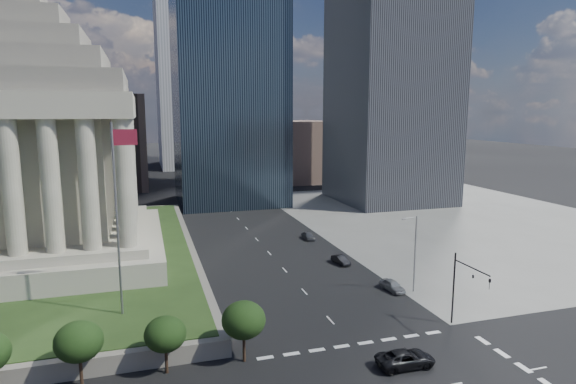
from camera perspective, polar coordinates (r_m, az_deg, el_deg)
name	(u,v)px	position (r m, az deg, el deg)	size (l,w,h in m)	color
ground	(220,199)	(130.40, -8.12, -0.77)	(500.00, 500.00, 0.00)	black
sidewalk_ne	(459,219)	(111.00, 19.60, -3.01)	(68.00, 90.00, 0.03)	slate
war_memorial	(30,123)	(76.42, -28.28, 7.22)	(34.00, 34.00, 39.00)	gray
flagpole	(118,209)	(51.94, -19.50, -1.94)	(2.52, 0.24, 20.00)	slate
midrise_glass	(228,83)	(123.97, -7.15, 12.65)	(26.00, 26.00, 60.00)	black
highrise_ne	(394,1)	(130.40, 12.42, 21.22)	(26.00, 28.00, 100.00)	black
building_filler_ne	(298,150)	(165.56, 1.23, 4.96)	(20.00, 30.00, 20.00)	brown
building_filler_nw	(105,142)	(157.57, -20.84, 5.59)	(24.00, 30.00, 28.00)	brown
traffic_signal_ne	(465,283)	(54.42, 20.21, -10.06)	(0.30, 5.74, 8.00)	black
street_lamp_north	(414,249)	(63.62, 14.70, -6.58)	(2.13, 0.22, 10.00)	slate
pickup_truck	(406,359)	(47.45, 13.76, -18.63)	(5.45, 2.51, 1.51)	black
parked_sedan_near	(392,285)	(64.90, 12.26, -10.77)	(4.13, 1.66, 1.41)	gray
parked_sedan_mid	(341,260)	(74.46, 6.26, -8.01)	(3.81, 1.33, 1.25)	black
parked_sedan_far	(308,236)	(88.01, 2.40, -5.19)	(3.97, 1.60, 1.35)	#4D4F53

